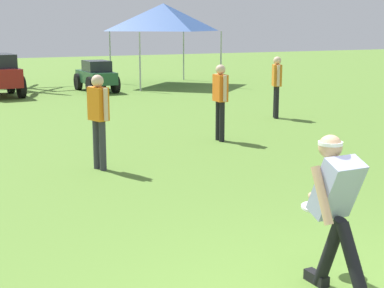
% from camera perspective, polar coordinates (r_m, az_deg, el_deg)
% --- Properties ---
extents(frisbee_thrower, '(0.46, 1.11, 1.41)m').
position_cam_1_polar(frisbee_thrower, '(5.27, 13.82, -5.95)').
color(frisbee_thrower, black).
rests_on(frisbee_thrower, ground_plane).
extents(frisbee_in_flight, '(0.27, 0.27, 0.05)m').
position_cam_1_polar(frisbee_in_flight, '(5.83, 11.81, -6.03)').
color(frisbee_in_flight, white).
extents(teammate_near_sideline, '(0.22, 0.50, 1.56)m').
position_cam_1_polar(teammate_near_sideline, '(11.96, 2.76, 4.74)').
color(teammate_near_sideline, black).
rests_on(teammate_near_sideline, ground_plane).
extents(teammate_midfield, '(0.29, 0.49, 1.56)m').
position_cam_1_polar(teammate_midfield, '(9.66, -9.06, 2.99)').
color(teammate_midfield, '#33333D').
rests_on(teammate_midfield, ground_plane).
extents(teammate_deep, '(0.32, 0.48, 1.56)m').
position_cam_1_polar(teammate_deep, '(15.08, 8.21, 6.04)').
color(teammate_deep, black).
rests_on(teammate_deep, ground_plane).
extents(parked_car_slot_c, '(1.28, 2.40, 1.40)m').
position_cam_1_polar(parked_car_slot_c, '(20.55, -18.14, 6.47)').
color(parked_car_slot_c, maroon).
rests_on(parked_car_slot_c, ground_plane).
extents(parked_car_slot_d, '(1.08, 2.20, 1.10)m').
position_cam_1_polar(parked_car_slot_d, '(21.29, -9.27, 6.56)').
color(parked_car_slot_d, '#235133').
rests_on(parked_car_slot_d, ground_plane).
extents(event_tent, '(3.46, 3.46, 3.15)m').
position_cam_1_polar(event_tent, '(23.30, -2.79, 12.18)').
color(event_tent, '#B2B5BA').
rests_on(event_tent, ground_plane).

